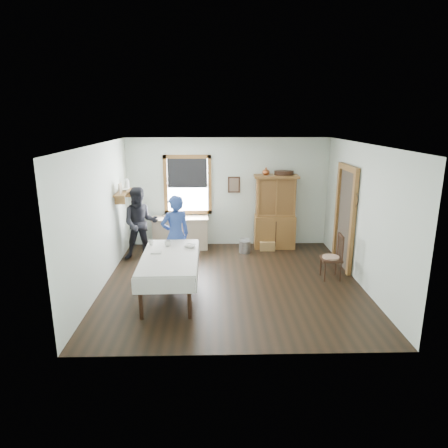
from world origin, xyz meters
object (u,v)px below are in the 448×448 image
object	(u,v)px
dining_table	(170,276)
china_hutch	(275,212)
pail	(245,247)
woman_blue	(176,238)
work_counter	(180,233)
spindle_chair	(331,257)
wicker_basket	(267,246)
figure_dark	(141,226)

from	to	relation	value
dining_table	china_hutch	bearing A→B (deg)	50.48
pail	woman_blue	world-z (taller)	woman_blue
work_counter	pail	xyz separation A→B (m)	(1.58, -0.37, -0.25)
work_counter	pail	bearing A→B (deg)	-16.15
work_counter	china_hutch	size ratio (longest dim) A/B	0.76
spindle_chair	dining_table	bearing A→B (deg)	-163.27
wicker_basket	woman_blue	bearing A→B (deg)	-144.52
spindle_chair	pail	bearing A→B (deg)	137.85
china_hutch	figure_dark	xyz separation A→B (m)	(-3.19, -0.73, -0.14)
china_hutch	dining_table	world-z (taller)	china_hutch
china_hutch	spindle_chair	world-z (taller)	china_hutch
pail	woman_blue	bearing A→B (deg)	-139.47
dining_table	wicker_basket	world-z (taller)	dining_table
spindle_chair	pail	distance (m)	2.33
work_counter	pail	size ratio (longest dim) A/B	4.67
work_counter	spindle_chair	size ratio (longest dim) A/B	1.48
china_hutch	woman_blue	bearing A→B (deg)	-141.99
pail	woman_blue	xyz separation A→B (m)	(-1.53, -1.31, 0.63)
china_hutch	pail	size ratio (longest dim) A/B	6.17
figure_dark	woman_blue	bearing A→B (deg)	-57.63
spindle_chair	wicker_basket	size ratio (longest dim) A/B	2.53
spindle_chair	figure_dark	world-z (taller)	figure_dark
work_counter	wicker_basket	bearing A→B (deg)	-7.70
woman_blue	spindle_chair	bearing A→B (deg)	149.52
dining_table	spindle_chair	size ratio (longest dim) A/B	2.10
woman_blue	wicker_basket	bearing A→B (deg)	-168.81
woman_blue	figure_dark	distance (m)	1.32
spindle_chair	wicker_basket	distance (m)	2.14
work_counter	china_hutch	bearing A→B (deg)	-2.17
spindle_chair	figure_dark	xyz separation A→B (m)	(-4.03, 1.31, 0.31)
figure_dark	spindle_chair	bearing A→B (deg)	-28.08
dining_table	spindle_chair	xyz separation A→B (m)	(3.15, 0.75, 0.07)
pail	spindle_chair	bearing A→B (deg)	-45.54
wicker_basket	dining_table	bearing A→B (deg)	-129.15
china_hutch	spindle_chair	xyz separation A→B (m)	(0.84, -2.05, -0.44)
work_counter	woman_blue	size ratio (longest dim) A/B	0.89
wicker_basket	woman_blue	distance (m)	2.66
spindle_chair	woman_blue	xyz separation A→B (m)	(-3.14, 0.34, 0.31)
work_counter	wicker_basket	distance (m)	2.17
china_hutch	dining_table	size ratio (longest dim) A/B	0.93
woman_blue	figure_dark	xyz separation A→B (m)	(-0.89, 0.97, -0.00)
work_counter	woman_blue	xyz separation A→B (m)	(0.05, -1.68, 0.38)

